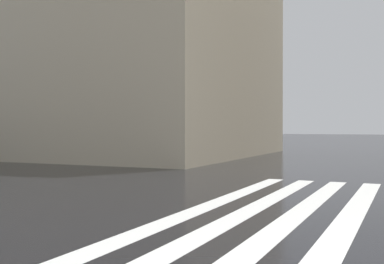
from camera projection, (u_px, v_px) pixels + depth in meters
zebra_crossing at (376, 225)px, 8.47m from camera, size 13.00×7.50×0.01m
haussmann_block_mid at (88, 18)px, 31.44m from camera, size 16.48×22.09×18.30m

